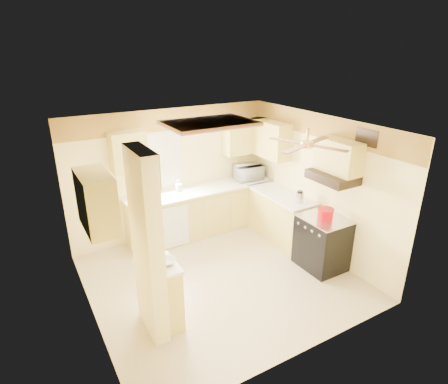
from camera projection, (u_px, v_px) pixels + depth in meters
floor at (220, 278)px, 6.15m from camera, size 4.00×4.00×0.00m
ceiling at (220, 127)px, 5.23m from camera, size 4.00×4.00×0.00m
wall_back at (172, 174)px, 7.22m from camera, size 4.00×0.00×4.00m
wall_front at (304, 269)px, 4.17m from camera, size 4.00×0.00×4.00m
wall_left at (84, 241)px, 4.76m from camera, size 0.00×3.80×3.80m
wall_right at (318, 185)px, 6.63m from camera, size 0.00×3.80×3.80m
wallpaper_border at (169, 120)px, 6.82m from camera, size 4.00×0.02×0.40m
partition_column at (147, 247)px, 4.62m from camera, size 0.20×0.70×2.50m
partition_ledge at (168, 295)px, 5.02m from camera, size 0.25×0.55×0.90m
ledge_top at (166, 265)px, 4.85m from camera, size 0.28×0.58×0.04m
lower_cabinets_back at (203, 212)px, 7.51m from camera, size 3.00×0.60×0.90m
lower_cabinets_right at (281, 217)px, 7.27m from camera, size 0.60×1.40×0.90m
countertop_back at (202, 190)px, 7.33m from camera, size 3.04×0.64×0.04m
countertop_right at (282, 195)px, 7.09m from camera, size 0.64×1.44×0.04m
dishwasher_panel at (174, 227)px, 6.92m from camera, size 0.58×0.02×0.80m
window at (159, 161)px, 6.98m from camera, size 0.92×0.02×1.02m
upper_cab_back_left at (128, 152)px, 6.46m from camera, size 0.60×0.35×0.70m
upper_cab_back_right at (244, 136)px, 7.58m from camera, size 0.90×0.35×0.70m
upper_cab_right at (269, 139)px, 7.33m from camera, size 0.35×1.00×0.70m
upper_cab_left_wall at (96, 202)px, 4.42m from camera, size 0.35×0.75×0.70m
upper_cab_over_stove at (339, 156)px, 5.85m from camera, size 0.35×0.76×0.52m
stove at (322, 242)px, 6.32m from camera, size 0.68×0.77×0.92m
range_hood at (332, 177)px, 5.93m from camera, size 0.50×0.76×0.14m
poster_menu at (153, 200)px, 4.45m from camera, size 0.02×0.42×0.57m
poster_nashville at (156, 248)px, 4.69m from camera, size 0.02×0.42×0.57m
ceiling_light_panel at (209, 124)px, 5.70m from camera, size 1.35×0.95×0.06m
ceiling_fan at (307, 144)px, 5.22m from camera, size 1.15×1.15×0.26m
vent_grate at (367, 138)px, 5.51m from camera, size 0.02×0.40×0.25m
microwave at (249, 172)px, 7.79m from camera, size 0.60×0.44×0.31m
bowl at (167, 261)px, 4.83m from camera, size 0.30×0.30×0.06m
dutch_oven at (325, 214)px, 6.10m from camera, size 0.27×0.27×0.18m
kettle at (300, 197)px, 6.67m from camera, size 0.14×0.14×0.22m
dish_rack at (148, 196)px, 6.80m from camera, size 0.35×0.27×0.19m
utensil_crock at (179, 187)px, 7.20m from camera, size 0.11×0.11×0.23m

